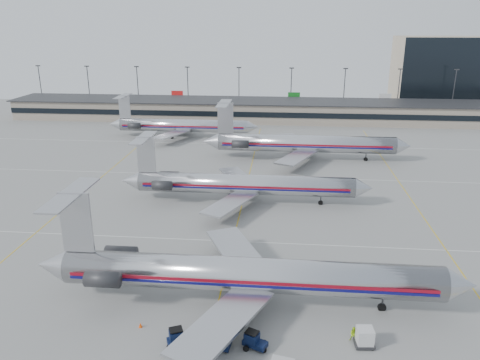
# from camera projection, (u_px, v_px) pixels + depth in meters

# --- Properties ---
(ground) EXTENTS (260.00, 260.00, 0.00)m
(ground) POSITION_uv_depth(u_px,v_px,m) (224.00, 277.00, 58.50)
(ground) COLOR gray
(ground) RESTS_ON ground
(apron_markings) EXTENTS (160.00, 0.15, 0.02)m
(apron_markings) POSITION_uv_depth(u_px,v_px,m) (233.00, 241.00, 67.91)
(apron_markings) COLOR silver
(apron_markings) RESTS_ON ground
(terminal) EXTENTS (162.00, 17.00, 6.25)m
(terminal) POSITION_uv_depth(u_px,v_px,m) (263.00, 110.00, 149.76)
(terminal) COLOR gray
(terminal) RESTS_ON ground
(light_mast_row) EXTENTS (163.60, 0.40, 15.28)m
(light_mast_row) POSITION_uv_depth(u_px,v_px,m) (265.00, 87.00, 161.21)
(light_mast_row) COLOR #38383D
(light_mast_row) RESTS_ON ground
(distant_building) EXTENTS (30.00, 20.00, 25.00)m
(distant_building) POSITION_uv_depth(u_px,v_px,m) (438.00, 72.00, 169.49)
(distant_building) COLOR tan
(distant_building) RESTS_ON ground
(jet_foreground) EXTENTS (49.01, 28.86, 12.83)m
(jet_foreground) POSITION_uv_depth(u_px,v_px,m) (241.00, 274.00, 51.96)
(jet_foreground) COLOR silver
(jet_foreground) RESTS_ON ground
(jet_second_row) EXTENTS (44.03, 25.93, 11.53)m
(jet_second_row) POSITION_uv_depth(u_px,v_px,m) (240.00, 184.00, 81.64)
(jet_second_row) COLOR silver
(jet_second_row) RESTS_ON ground
(jet_third_row) EXTENTS (47.29, 29.09, 12.93)m
(jet_third_row) POSITION_uv_depth(u_px,v_px,m) (301.00, 143.00, 106.91)
(jet_third_row) COLOR silver
(jet_third_row) RESTS_ON ground
(jet_back_row) EXTENTS (41.30, 25.41, 11.29)m
(jet_back_row) POSITION_uv_depth(u_px,v_px,m) (180.00, 125.00, 127.51)
(jet_back_row) COLOR silver
(jet_back_row) RESTS_ON ground
(tug_left) EXTENTS (2.70, 2.08, 1.97)m
(tug_left) POSITION_uv_depth(u_px,v_px,m) (178.00, 338.00, 45.79)
(tug_left) COLOR black
(tug_left) RESTS_ON ground
(tug_center) EXTENTS (2.62, 2.04, 1.91)m
(tug_center) POSITION_uv_depth(u_px,v_px,m) (254.00, 341.00, 45.50)
(tug_center) COLOR black
(tug_center) RESTS_ON ground
(cart_inner) EXTENTS (2.39, 1.83, 1.24)m
(cart_inner) POSITION_uv_depth(u_px,v_px,m) (219.00, 342.00, 45.62)
(cart_inner) COLOR black
(cart_inner) RESTS_ON ground
(uld_container) EXTENTS (2.01, 1.73, 1.99)m
(uld_container) POSITION_uv_depth(u_px,v_px,m) (365.00, 337.00, 45.77)
(uld_container) COLOR #2D2D30
(uld_container) RESTS_ON ground
(belt_loader) EXTENTS (4.10, 1.94, 2.10)m
(belt_loader) POSITION_uv_depth(u_px,v_px,m) (219.00, 319.00, 49.34)
(belt_loader) COLOR #A8A8A8
(belt_loader) RESTS_ON ground
(ramp_worker_near) EXTENTS (0.66, 0.53, 1.57)m
(ramp_worker_near) POSITION_uv_depth(u_px,v_px,m) (235.00, 328.00, 47.48)
(ramp_worker_near) COLOR #A1D213
(ramp_worker_near) RESTS_ON ground
(ramp_worker_far) EXTENTS (0.88, 0.76, 1.57)m
(ramp_worker_far) POSITION_uv_depth(u_px,v_px,m) (354.00, 334.00, 46.57)
(ramp_worker_far) COLOR #A2D614
(ramp_worker_far) RESTS_ON ground
(cone_left) EXTENTS (0.49, 0.49, 0.55)m
(cone_left) POSITION_uv_depth(u_px,v_px,m) (140.00, 325.00, 48.82)
(cone_left) COLOR #F64A08
(cone_left) RESTS_ON ground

